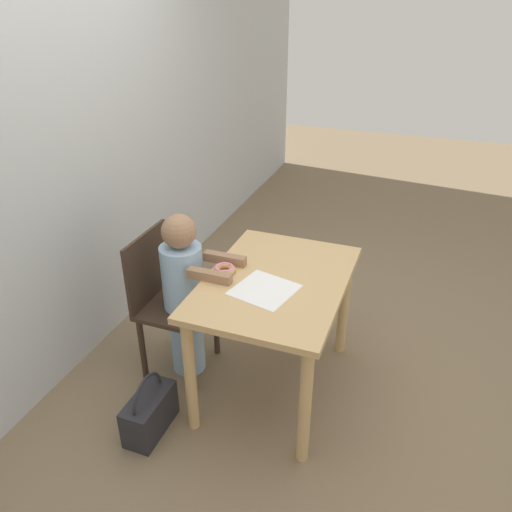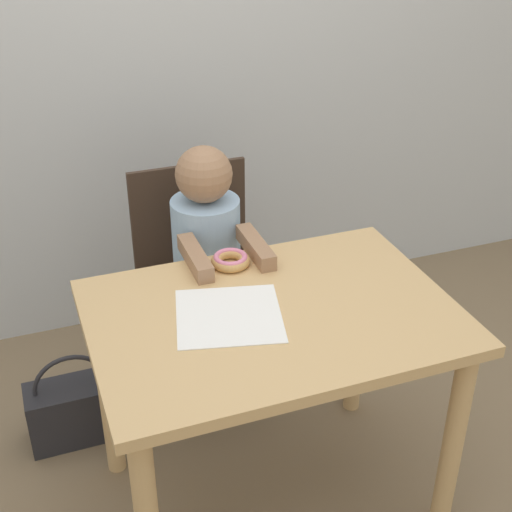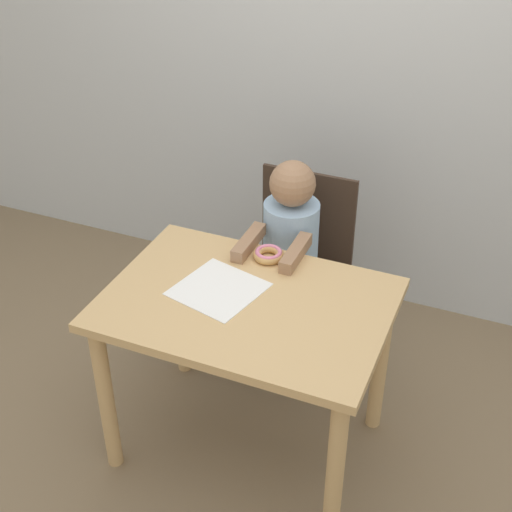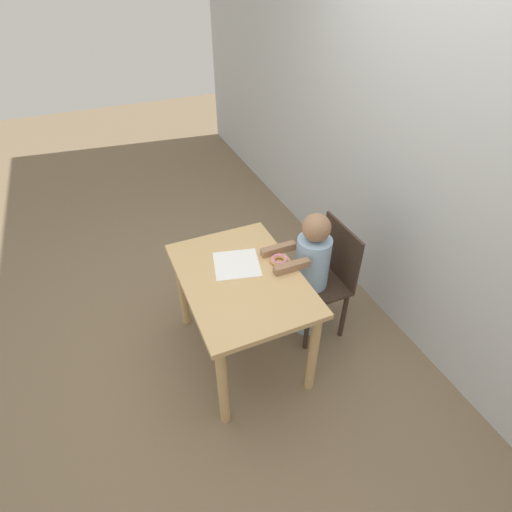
# 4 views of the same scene
# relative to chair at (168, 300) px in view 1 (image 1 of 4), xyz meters

# --- Properties ---
(ground_plane) EXTENTS (12.00, 12.00, 0.00)m
(ground_plane) POSITION_rel_chair_xyz_m (0.03, -0.64, -0.46)
(ground_plane) COLOR #7A664C
(wall_back) EXTENTS (8.00, 0.05, 2.50)m
(wall_back) POSITION_rel_chair_xyz_m (0.03, 0.58, 0.79)
(wall_back) COLOR silver
(wall_back) RESTS_ON ground_plane
(dining_table) EXTENTS (1.01, 0.71, 0.72)m
(dining_table) POSITION_rel_chair_xyz_m (0.03, -0.64, 0.14)
(dining_table) COLOR tan
(dining_table) RESTS_ON ground_plane
(chair) EXTENTS (0.43, 0.37, 0.87)m
(chair) POSITION_rel_chair_xyz_m (0.00, 0.00, 0.00)
(chair) COLOR #38281E
(chair) RESTS_ON ground_plane
(child_figure) EXTENTS (0.25, 0.45, 1.01)m
(child_figure) POSITION_rel_chair_xyz_m (0.00, -0.11, 0.06)
(child_figure) COLOR #99BCE0
(child_figure) RESTS_ON ground_plane
(donut) EXTENTS (0.12, 0.12, 0.04)m
(donut) POSITION_rel_chair_xyz_m (0.00, -0.36, 0.28)
(donut) COLOR tan
(donut) RESTS_ON dining_table
(napkin) EXTENTS (0.34, 0.34, 0.00)m
(napkin) POSITION_rel_chair_xyz_m (-0.09, -0.62, 0.26)
(napkin) COLOR white
(napkin) RESTS_ON dining_table
(handbag) EXTENTS (0.33, 0.15, 0.35)m
(handbag) POSITION_rel_chair_xyz_m (-0.51, -0.14, -0.34)
(handbag) COLOR #232328
(handbag) RESTS_ON ground_plane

